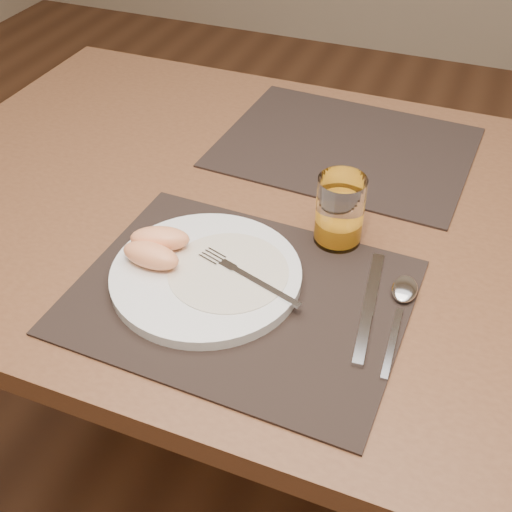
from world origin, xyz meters
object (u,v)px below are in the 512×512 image
object	(u,v)px
table	(299,251)
spoon	(403,296)
placemat_far	(345,147)
plate	(206,275)
juice_glass	(340,214)
placemat_near	(240,296)
fork	(241,273)
knife	(367,315)

from	to	relation	value
table	spoon	distance (m)	0.26
placemat_far	plate	size ratio (longest dim) A/B	1.67
placemat_far	juice_glass	distance (m)	0.28
plate	juice_glass	xyz separation A→B (m)	(0.15, 0.16, 0.04)
juice_glass	placemat_far	bearing A→B (deg)	102.89
placemat_near	juice_glass	distance (m)	0.20
placemat_near	juice_glass	size ratio (longest dim) A/B	4.14
placemat_near	fork	size ratio (longest dim) A/B	2.63
table	knife	size ratio (longest dim) A/B	6.35
plate	juice_glass	world-z (taller)	juice_glass
table	fork	size ratio (longest dim) A/B	8.18
placemat_far	fork	bearing A→B (deg)	-94.96
placemat_far	spoon	size ratio (longest dim) A/B	2.35
placemat_near	plate	bearing A→B (deg)	167.36
spoon	plate	bearing A→B (deg)	-166.98
spoon	juice_glass	size ratio (longest dim) A/B	1.77
placemat_near	placemat_far	bearing A→B (deg)	86.39
table	fork	distance (m)	0.22
placemat_far	spoon	xyz separation A→B (m)	(0.18, -0.37, 0.01)
spoon	placemat_far	bearing A→B (deg)	116.52
placemat_far	juice_glass	xyz separation A→B (m)	(0.06, -0.27, 0.05)
juice_glass	placemat_near	bearing A→B (deg)	-118.03
placemat_far	plate	xyz separation A→B (m)	(-0.08, -0.43, 0.01)
plate	juice_glass	bearing A→B (deg)	46.73
placemat_far	spoon	bearing A→B (deg)	-63.48
fork	knife	size ratio (longest dim) A/B	0.78
table	fork	xyz separation A→B (m)	(-0.02, -0.20, 0.11)
fork	spoon	world-z (taller)	fork
knife	juice_glass	world-z (taller)	juice_glass
juice_glass	knife	bearing A→B (deg)	-59.89
table	placemat_near	xyz separation A→B (m)	(-0.02, -0.22, 0.09)
fork	juice_glass	size ratio (longest dim) A/B	1.58
placemat_far	juice_glass	size ratio (longest dim) A/B	4.14
table	placemat_far	size ratio (longest dim) A/B	3.11
table	placemat_near	bearing A→B (deg)	-94.06
placemat_near	fork	xyz separation A→B (m)	(-0.01, 0.02, 0.02)
fork	table	bearing A→B (deg)	83.01
plate	spoon	distance (m)	0.27
placemat_near	fork	distance (m)	0.03
table	knife	world-z (taller)	knife
table	placemat_far	distance (m)	0.24
plate	juice_glass	distance (m)	0.22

